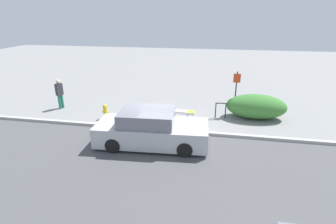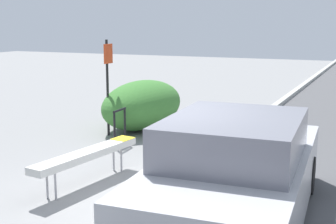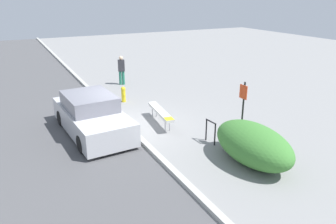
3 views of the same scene
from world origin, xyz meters
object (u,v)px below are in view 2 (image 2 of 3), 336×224
Objects in this scene: bench at (87,155)px; parked_car_near at (236,173)px; bike_rack at (120,123)px; sign_post at (108,79)px.

parked_car_near is (-0.40, -2.69, 0.16)m from bench.
sign_post reaches higher than bike_rack.
parked_car_near reaches higher than bike_rack.
bench is 2.72m from parked_car_near.
bike_rack is 4.47m from parked_car_near.
bench is at bearing -161.93° from bike_rack.
sign_post reaches higher than bench.
bench is at bearing 77.99° from parked_car_near.
bench is 2.54m from bike_rack.
sign_post is at bearing 45.43° from bike_rack.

